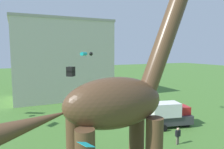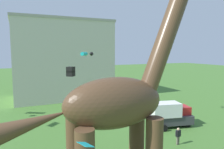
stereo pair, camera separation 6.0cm
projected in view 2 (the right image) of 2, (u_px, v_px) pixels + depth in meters
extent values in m
cylinder|color=#513823|center=(137.00, 141.00, 16.53)|extent=(1.19, 1.19, 5.15)
ellipsoid|color=#513823|center=(115.00, 103.00, 14.07)|extent=(7.05, 3.04, 3.47)
cylinder|color=#513823|center=(171.00, 22.00, 15.35)|extent=(5.07, 1.30, 10.04)
cone|color=#513823|center=(19.00, 128.00, 11.69)|extent=(6.20, 1.74, 2.94)
cube|color=#38383D|center=(170.00, 119.00, 26.82)|extent=(5.94, 3.36, 1.10)
cube|color=red|center=(181.00, 110.00, 27.47)|extent=(2.20, 2.30, 1.00)
cube|color=silver|center=(165.00, 109.00, 26.34)|extent=(3.96, 2.80, 1.70)
cylinder|color=black|center=(176.00, 119.00, 28.67)|extent=(0.84, 0.44, 0.80)
cylinder|color=black|center=(188.00, 124.00, 26.78)|extent=(0.84, 0.44, 0.80)
cylinder|color=black|center=(154.00, 123.00, 27.13)|extent=(0.84, 0.44, 0.80)
cylinder|color=black|center=(164.00, 128.00, 25.24)|extent=(0.84, 0.44, 0.80)
cylinder|color=#6B6056|center=(177.00, 141.00, 21.66)|extent=(0.15, 0.15, 0.89)
cylinder|color=#6B6056|center=(179.00, 140.00, 21.75)|extent=(0.15, 0.15, 0.89)
cube|color=black|center=(178.00, 133.00, 21.62)|extent=(0.48, 0.30, 0.63)
sphere|color=tan|center=(178.00, 129.00, 21.57)|extent=(0.28, 0.28, 0.28)
cylinder|color=black|center=(176.00, 134.00, 21.50)|extent=(0.12, 0.12, 0.60)
cylinder|color=black|center=(180.00, 133.00, 21.73)|extent=(0.12, 0.12, 0.60)
cube|color=black|center=(71.00, 69.00, 13.86)|extent=(0.63, 0.63, 0.36)
cube|color=black|center=(71.00, 74.00, 13.89)|extent=(0.63, 0.63, 0.36)
cylinder|color=#19B2B7|center=(84.00, 54.00, 28.88)|extent=(1.43, 1.72, 0.49)
cone|color=black|center=(91.00, 54.00, 28.70)|extent=(0.68, 0.66, 0.52)
cube|color=#19B2B7|center=(86.00, 144.00, 8.97)|extent=(0.71, 0.83, 0.19)
cube|color=beige|center=(62.00, 60.00, 43.63)|extent=(19.00, 10.84, 15.33)
cube|color=#ABA396|center=(61.00, 21.00, 42.74)|extent=(19.38, 11.05, 0.50)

